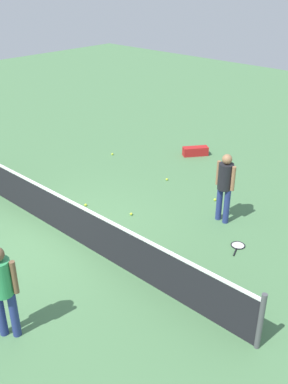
{
  "coord_description": "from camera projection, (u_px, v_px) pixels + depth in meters",
  "views": [
    {
      "loc": [
        -7.21,
        4.98,
        5.39
      ],
      "look_at": [
        -1.17,
        -1.46,
        0.9
      ],
      "focal_mm": 41.36,
      "sensor_mm": 36.0,
      "label": 1
    }
  ],
  "objects": [
    {
      "name": "ground_plane",
      "position": [
        63.0,
        232.0,
        10.08
      ],
      "size": [
        40.0,
        40.0,
        0.0
      ],
      "primitive_type": "plane",
      "color": "#4C7A4C"
    },
    {
      "name": "court_net",
      "position": [
        61.0,
        213.0,
        9.85
      ],
      "size": [
        10.09,
        0.09,
        1.07
      ],
      "color": "#4C4C51",
      "rests_on": "ground_plane"
    },
    {
      "name": "player_near_side",
      "position": [
        225.0,
        183.0,
        10.1
      ],
      "size": [
        0.53,
        0.37,
        1.7
      ],
      "color": "navy",
      "rests_on": "ground_plane"
    },
    {
      "name": "player_far_side",
      "position": [
        2.0,
        285.0,
        6.83
      ],
      "size": [
        0.48,
        0.48,
        1.7
      ],
      "color": "navy",
      "rests_on": "ground_plane"
    },
    {
      "name": "tennis_racket_near_player",
      "position": [
        238.0,
        246.0,
        9.57
      ],
      "size": [
        0.4,
        0.61,
        0.03
      ],
      "color": "black",
      "rests_on": "ground_plane"
    },
    {
      "name": "tennis_ball_near_player",
      "position": [
        112.0,
        154.0,
        14.23
      ],
      "size": [
        0.07,
        0.07,
        0.07
      ],
      "primitive_type": "sphere",
      "color": "#C6E033",
      "rests_on": "ground_plane"
    },
    {
      "name": "tennis_ball_by_net",
      "position": [
        167.0,
        179.0,
        12.53
      ],
      "size": [
        0.07,
        0.07,
        0.07
      ],
      "primitive_type": "sphere",
      "color": "#C6E033",
      "rests_on": "ground_plane"
    },
    {
      "name": "tennis_ball_midcourt",
      "position": [
        153.0,
        246.0,
        9.54
      ],
      "size": [
        0.07,
        0.07,
        0.07
      ],
      "primitive_type": "sphere",
      "color": "#C6E033",
      "rests_on": "ground_plane"
    },
    {
      "name": "tennis_ball_baseline",
      "position": [
        215.0,
        200.0,
        11.43
      ],
      "size": [
        0.07,
        0.07,
        0.07
      ],
      "primitive_type": "sphere",
      "color": "#C6E033",
      "rests_on": "ground_plane"
    },
    {
      "name": "tennis_ball_stray_left",
      "position": [
        86.0,
        205.0,
        11.18
      ],
      "size": [
        0.07,
        0.07,
        0.07
      ],
      "primitive_type": "sphere",
      "color": "#C6E033",
      "rests_on": "ground_plane"
    },
    {
      "name": "tennis_ball_stray_right",
      "position": [
        131.0,
        214.0,
        10.77
      ],
      "size": [
        0.07,
        0.07,
        0.07
      ],
      "primitive_type": "sphere",
      "color": "#C6E033",
      "rests_on": "ground_plane"
    },
    {
      "name": "equipment_bag",
      "position": [
        196.0,
        151.0,
        14.17
      ],
      "size": [
        0.7,
        0.81,
        0.28
      ],
      "color": "#B21E1E",
      "rests_on": "ground_plane"
    }
  ]
}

